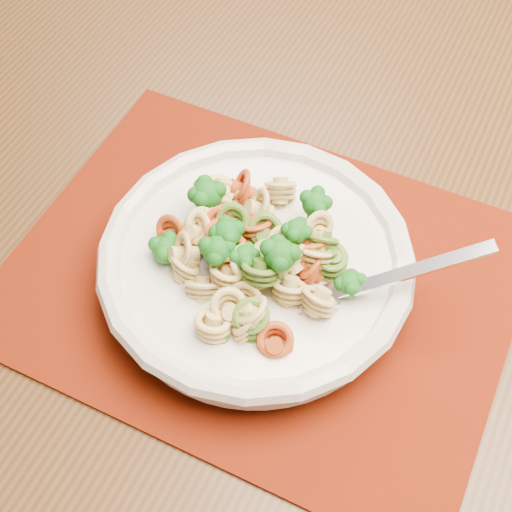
{
  "coord_description": "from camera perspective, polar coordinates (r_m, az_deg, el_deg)",
  "views": [
    {
      "loc": [
        -0.17,
        -0.66,
        1.27
      ],
      "look_at": [
        -0.19,
        -0.32,
        0.8
      ],
      "focal_mm": 50.0,
      "sensor_mm": 36.0,
      "label": 1
    }
  ],
  "objects": [
    {
      "name": "placemat",
      "position": [
        0.62,
        0.4,
        -1.78
      ],
      "size": [
        0.51,
        0.46,
        0.0
      ],
      "primitive_type": "cube",
      "rotation": [
        0.0,
        0.0,
        -0.38
      ],
      "color": "#5E1404",
      "rests_on": "dining_table"
    },
    {
      "name": "pasta_broccoli_heap",
      "position": [
        0.57,
        0.0,
        0.35
      ],
      "size": [
        0.22,
        0.22,
        0.06
      ],
      "primitive_type": null,
      "color": "tan",
      "rests_on": "pasta_bowl"
    },
    {
      "name": "fork",
      "position": [
        0.55,
        5.28,
        -3.39
      ],
      "size": [
        0.18,
        0.06,
        0.08
      ],
      "primitive_type": null,
      "rotation": [
        0.0,
        -0.35,
        0.2
      ],
      "color": "silver",
      "rests_on": "pasta_bowl"
    },
    {
      "name": "pasta_bowl",
      "position": [
        0.59,
        -0.0,
        -0.57
      ],
      "size": [
        0.26,
        0.26,
        0.05
      ],
      "color": "silver",
      "rests_on": "placemat"
    },
    {
      "name": "dining_table",
      "position": [
        0.72,
        5.74,
        -2.51
      ],
      "size": [
        1.82,
        1.52,
        0.76
      ],
      "rotation": [
        0.0,
        0.0,
        -0.4
      ],
      "color": "#4A2F14",
      "rests_on": "ground"
    }
  ]
}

